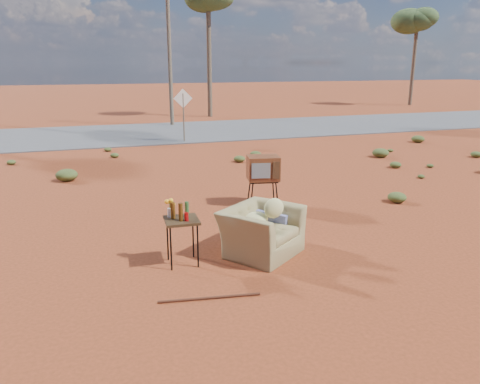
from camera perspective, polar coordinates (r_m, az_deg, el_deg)
name	(u,v)px	position (r m, az deg, el deg)	size (l,w,h in m)	color
ground	(242,254)	(8.18, 0.20, -7.54)	(140.00, 140.00, 0.00)	#93391D
highway	(140,133)	(22.50, -12.15, 7.00)	(140.00, 7.00, 0.04)	#565659
armchair	(264,224)	(8.12, 2.89, -3.88)	(1.60, 1.63, 1.10)	olive
tv_unit	(263,169)	(10.77, 2.84, 2.84)	(0.81, 0.70, 1.14)	black
side_table	(179,217)	(7.61, -7.45, -3.05)	(0.56, 0.56, 1.08)	#372514
rusty_bar	(210,298)	(6.73, -3.73, -12.75)	(0.04, 0.04, 1.44)	#532216
road_sign	(183,106)	(19.61, -6.94, 10.39)	(0.78, 0.06, 2.19)	brown
eucalyptus_center	(208,5)	(29.28, -3.89, 21.77)	(3.20, 3.20, 7.60)	brown
eucalyptus_right	(417,25)	(39.66, 20.78, 18.49)	(3.20, 3.20, 7.10)	brown
utility_pole_center	(169,43)	(25.05, -8.64, 17.48)	(1.40, 0.20, 8.00)	brown
scrub_patch	(156,188)	(12.05, -10.25, 0.51)	(17.49, 8.07, 0.33)	#495826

